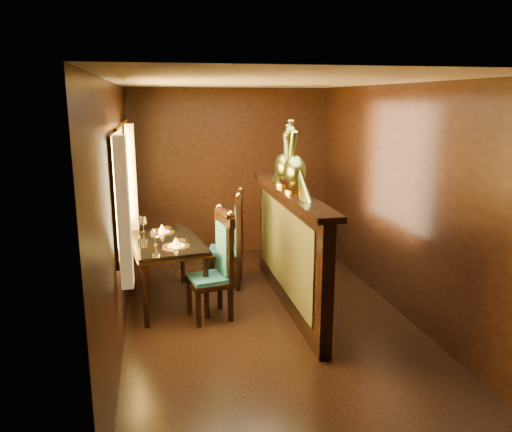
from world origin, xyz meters
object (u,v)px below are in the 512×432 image
Objects in this scene: peacock_right at (284,155)px; chair_right at (234,237)px; dining_table at (165,246)px; peacock_left at (295,157)px; chair_left at (219,261)px.

chair_right is at bearing 136.19° from peacock_right.
dining_table is 1.98× the size of peacock_right.
peacock_left is (1.38, -0.55, 1.05)m from dining_table.
chair_left is 1.72× the size of peacock_right.
peacock_right reaches higher than dining_table.
peacock_left is 1.07× the size of peacock_right.
peacock_left is at bearing -30.77° from dining_table.
dining_table is 1.82m from peacock_left.
peacock_right is (0.00, 0.45, -0.03)m from peacock_left.
chair_right is (0.87, 0.39, -0.05)m from dining_table.
peacock_left reaches higher than dining_table.
chair_left reaches higher than dining_table.
chair_right is 1.28m from peacock_right.
peacock_right is (0.82, 0.40, 1.08)m from chair_left.
dining_table is at bearing 127.13° from chair_left.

